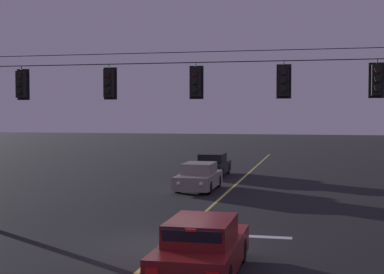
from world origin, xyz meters
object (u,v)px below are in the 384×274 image
(traffic_light_leftmost, at_px, (21,84))
(car_oncoming_trailing, at_px, (212,165))
(car_oncoming_lead, at_px, (199,177))
(traffic_light_right_inner, at_px, (284,81))
(traffic_light_rightmost, at_px, (377,80))
(traffic_light_left_inner, at_px, (109,83))
(car_waiting_near_lane, at_px, (202,248))
(traffic_light_centre, at_px, (195,82))

(traffic_light_leftmost, xyz_separation_m, car_oncoming_trailing, (3.96, 16.65, -4.35))
(car_oncoming_lead, bearing_deg, traffic_light_leftmost, -114.52)
(traffic_light_right_inner, relative_size, traffic_light_rightmost, 1.00)
(traffic_light_left_inner, bearing_deg, traffic_light_right_inner, 0.00)
(traffic_light_right_inner, bearing_deg, traffic_light_left_inner, 180.00)
(traffic_light_leftmost, relative_size, traffic_light_left_inner, 1.00)
(car_waiting_near_lane, relative_size, car_oncoming_trailing, 0.98)
(traffic_light_right_inner, bearing_deg, car_waiting_near_lane, -108.12)
(traffic_light_centre, xyz_separation_m, car_waiting_near_lane, (1.25, -5.10, -4.34))
(traffic_light_leftmost, bearing_deg, traffic_light_left_inner, 0.00)
(traffic_light_right_inner, height_order, car_waiting_near_lane, traffic_light_right_inner)
(traffic_light_right_inner, bearing_deg, traffic_light_rightmost, 0.00)
(car_waiting_near_lane, relative_size, car_oncoming_lead, 0.98)
(traffic_light_leftmost, bearing_deg, traffic_light_centre, 0.00)
(traffic_light_centre, relative_size, car_waiting_near_lane, 0.28)
(traffic_light_rightmost, height_order, car_waiting_near_lane, traffic_light_rightmost)
(traffic_light_leftmost, bearing_deg, traffic_light_right_inner, 0.00)
(traffic_light_left_inner, distance_m, car_oncoming_trailing, 17.21)
(traffic_light_left_inner, height_order, car_waiting_near_lane, traffic_light_left_inner)
(car_oncoming_lead, bearing_deg, traffic_light_rightmost, -51.88)
(traffic_light_centre, bearing_deg, traffic_light_leftmost, 180.00)
(car_waiting_near_lane, height_order, car_oncoming_trailing, same)
(traffic_light_centre, distance_m, traffic_light_rightmost, 5.80)
(traffic_light_right_inner, distance_m, traffic_light_rightmost, 2.89)
(car_oncoming_lead, bearing_deg, car_waiting_near_lane, -78.03)
(traffic_light_leftmost, bearing_deg, car_oncoming_trailing, 76.63)
(traffic_light_right_inner, height_order, car_oncoming_lead, traffic_light_right_inner)
(traffic_light_centre, bearing_deg, traffic_light_right_inner, 0.00)
(traffic_light_centre, distance_m, car_waiting_near_lane, 6.82)
(car_oncoming_trailing, bearing_deg, traffic_light_rightmost, -63.61)
(traffic_light_leftmost, relative_size, car_oncoming_trailing, 0.28)
(car_oncoming_trailing, bearing_deg, car_oncoming_lead, -85.50)
(traffic_light_rightmost, distance_m, car_oncoming_trailing, 19.08)
(traffic_light_leftmost, height_order, traffic_light_right_inner, same)
(traffic_light_leftmost, relative_size, traffic_light_rightmost, 1.00)
(traffic_light_right_inner, distance_m, car_oncoming_trailing, 18.02)
(traffic_light_left_inner, distance_m, traffic_light_centre, 3.08)
(traffic_light_leftmost, xyz_separation_m, traffic_light_right_inner, (9.33, 0.00, 0.00))
(traffic_light_centre, relative_size, car_oncoming_trailing, 0.28)
(traffic_light_left_inner, distance_m, traffic_light_right_inner, 5.99)
(traffic_light_rightmost, xyz_separation_m, car_oncoming_lead, (-7.72, 9.84, -4.35))
(traffic_light_leftmost, xyz_separation_m, car_waiting_near_lane, (7.66, -5.10, -4.34))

